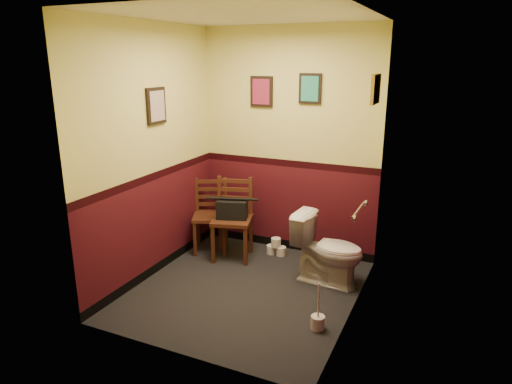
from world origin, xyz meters
TOP-DOWN VIEW (x-y plane):
  - floor at (0.00, 0.00)m, footprint 2.20×2.40m
  - ceiling at (0.00, 0.00)m, footprint 2.20×2.40m
  - wall_back at (0.00, 1.20)m, footprint 2.20×0.00m
  - wall_front at (0.00, -1.20)m, footprint 2.20×0.00m
  - wall_left at (-1.10, 0.00)m, footprint 0.00×2.40m
  - wall_right at (1.10, 0.00)m, footprint 0.00×2.40m
  - grab_bar at (1.07, 0.25)m, footprint 0.05×0.56m
  - framed_print_back_a at (-0.35, 1.18)m, footprint 0.28×0.04m
  - framed_print_back_b at (0.25, 1.18)m, footprint 0.26×0.04m
  - framed_print_left at (-1.08, 0.10)m, footprint 0.04×0.30m
  - framed_print_right at (1.08, 0.60)m, footprint 0.04×0.34m
  - toilet at (0.72, 0.52)m, footprint 0.79×0.48m
  - toilet_brush at (0.89, -0.39)m, footprint 0.13×0.13m
  - chair_left at (-0.87, 0.79)m, footprint 0.55×0.55m
  - chair_right at (-0.51, 0.71)m, footprint 0.55×0.55m
  - handbag at (-0.50, 0.67)m, footprint 0.39×0.28m
  - tp_stack at (-0.05, 0.96)m, footprint 0.25×0.13m

SIDE VIEW (x-z plane):
  - floor at x=0.00m, z-range 0.00..0.00m
  - toilet_brush at x=0.89m, z-range -0.15..0.30m
  - tp_stack at x=-0.05m, z-range -0.02..0.20m
  - toilet at x=0.72m, z-range 0.00..0.74m
  - chair_left at x=-0.87m, z-range 0.00..0.90m
  - chair_right at x=-0.51m, z-range 0.00..0.96m
  - handbag at x=-0.50m, z-range 0.49..0.74m
  - grab_bar at x=1.07m, z-range 0.92..0.98m
  - wall_back at x=0.00m, z-range 0.00..2.70m
  - wall_front at x=0.00m, z-range 0.00..2.70m
  - wall_left at x=-1.10m, z-range 0.00..2.70m
  - wall_right at x=1.10m, z-range 0.00..2.70m
  - framed_print_left at x=-1.08m, z-range 1.66..2.04m
  - framed_print_back_a at x=-0.35m, z-range 1.77..2.13m
  - framed_print_back_b at x=0.25m, z-range 1.83..2.17m
  - framed_print_right at x=1.08m, z-range 1.91..2.19m
  - ceiling at x=0.00m, z-range 2.70..2.70m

